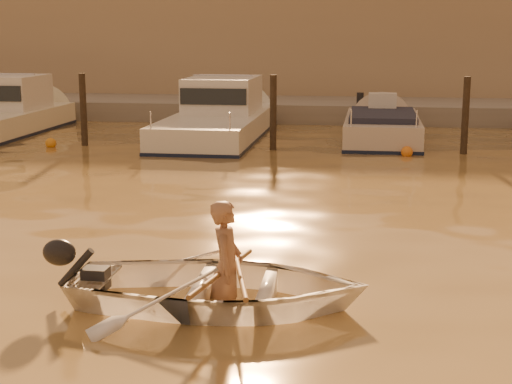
% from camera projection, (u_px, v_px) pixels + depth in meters
% --- Properties ---
extents(ground_plane, '(160.00, 160.00, 0.00)m').
position_uv_depth(ground_plane, '(118.00, 359.00, 7.72)').
color(ground_plane, olive).
rests_on(ground_plane, ground).
extents(dinghy, '(3.53, 2.56, 0.72)m').
position_uv_depth(dinghy, '(218.00, 286.00, 9.14)').
color(dinghy, white).
rests_on(dinghy, ground_plane).
extents(person, '(0.39, 0.58, 1.57)m').
position_uv_depth(person, '(227.00, 267.00, 9.08)').
color(person, '#96684B').
rests_on(person, dinghy).
extents(outboard_motor, '(0.91, 0.42, 0.70)m').
position_uv_depth(outboard_motor, '(94.00, 278.00, 9.32)').
color(outboard_motor, black).
rests_on(outboard_motor, dinghy).
extents(oar_port, '(0.54, 2.06, 0.13)m').
position_uv_depth(oar_port, '(240.00, 273.00, 9.07)').
color(oar_port, olive).
rests_on(oar_port, dinghy).
extents(oar_starboard, '(0.38, 2.09, 0.13)m').
position_uv_depth(oar_starboard, '(223.00, 272.00, 9.10)').
color(oar_starboard, brown).
rests_on(oar_starboard, dinghy).
extents(moored_boat_1, '(2.33, 6.90, 1.75)m').
position_uv_depth(moored_boat_1, '(3.00, 113.00, 24.37)').
color(moored_boat_1, '#EBE4C5').
rests_on(moored_boat_1, ground_plane).
extents(moored_boat_2, '(2.55, 8.46, 1.75)m').
position_uv_depth(moored_boat_2, '(218.00, 117.00, 23.40)').
color(moored_boat_2, silver).
rests_on(moored_boat_2, ground_plane).
extents(moored_boat_3, '(2.09, 6.02, 0.95)m').
position_uv_depth(moored_boat_3, '(382.00, 133.00, 22.78)').
color(moored_boat_3, beige).
rests_on(moored_boat_3, ground_plane).
extents(piling_1, '(0.18, 0.18, 2.20)m').
position_uv_depth(piling_1, '(84.00, 113.00, 21.69)').
color(piling_1, '#2D2319').
rests_on(piling_1, ground_plane).
extents(piling_2, '(0.18, 0.18, 2.20)m').
position_uv_depth(piling_2, '(273.00, 116.00, 20.93)').
color(piling_2, '#2D2319').
rests_on(piling_2, ground_plane).
extents(piling_3, '(0.18, 0.18, 2.20)m').
position_uv_depth(piling_3, '(465.00, 119.00, 20.22)').
color(piling_3, '#2D2319').
rests_on(piling_3, ground_plane).
extents(fender_b, '(0.30, 0.30, 0.30)m').
position_uv_depth(fender_b, '(51.00, 143.00, 21.59)').
color(fender_b, orange).
rests_on(fender_b, ground_plane).
extents(fender_c, '(0.30, 0.30, 0.30)m').
position_uv_depth(fender_c, '(214.00, 150.00, 20.31)').
color(fender_c, silver).
rests_on(fender_c, ground_plane).
extents(fender_d, '(0.30, 0.30, 0.30)m').
position_uv_depth(fender_d, '(407.00, 152.00, 20.05)').
color(fender_d, orange).
rests_on(fender_d, ground_plane).
extents(quay, '(52.00, 4.00, 1.00)m').
position_uv_depth(quay, '(305.00, 114.00, 28.51)').
color(quay, gray).
rests_on(quay, ground_plane).
extents(waterfront_building, '(46.00, 7.00, 4.80)m').
position_uv_depth(waterfront_building, '(317.00, 48.00, 33.38)').
color(waterfront_building, '#9E8466').
rests_on(waterfront_building, quay).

